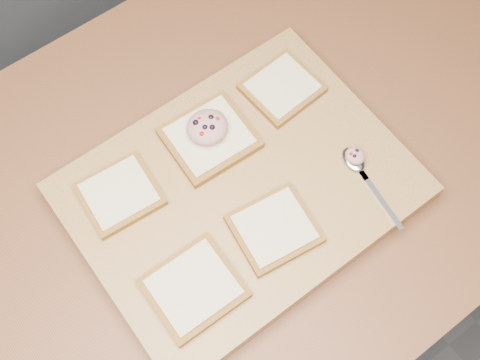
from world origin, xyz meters
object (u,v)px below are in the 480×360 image
(tuna_salad_dollop, at_px, (207,127))
(spoon, at_px, (357,165))
(cutting_board, at_px, (240,191))
(bread_far_center, at_px, (210,138))

(tuna_salad_dollop, height_order, spoon, tuna_salad_dollop)
(cutting_board, height_order, spoon, spoon)
(cutting_board, distance_m, spoon, 0.19)
(tuna_salad_dollop, relative_size, spoon, 0.42)
(bread_far_center, xyz_separation_m, tuna_salad_dollop, (0.00, 0.01, 0.02))
(cutting_board, distance_m, bread_far_center, 0.10)
(bread_far_center, bearing_deg, spoon, -47.99)
(spoon, bearing_deg, cutting_board, 153.65)
(cutting_board, height_order, bread_far_center, bread_far_center)
(bread_far_center, bearing_deg, tuna_salad_dollop, 78.05)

